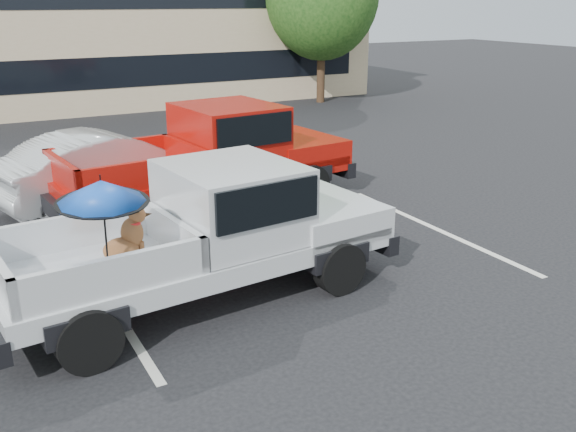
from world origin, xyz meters
name	(u,v)px	position (x,y,z in m)	size (l,w,h in m)	color
ground	(363,308)	(0.00, 0.00, 0.00)	(90.00, 90.00, 0.00)	black
stripe_left	(107,297)	(-3.00, 2.00, 0.00)	(0.12, 5.00, 0.01)	silver
stripe_right	(435,228)	(3.00, 2.00, 0.00)	(0.12, 5.00, 0.01)	silver
motel_building	(111,19)	(2.00, 20.99, 3.21)	(20.40, 8.40, 6.30)	tan
silver_pickup	(218,225)	(-1.54, 1.33, 1.05)	(5.86, 2.56, 2.06)	black
red_pickup	(221,151)	(0.16, 5.25, 1.11)	(6.33, 2.78, 2.02)	black
silver_sedan	(107,167)	(-1.85, 6.50, 0.74)	(1.57, 4.50, 1.48)	#ADB0B4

